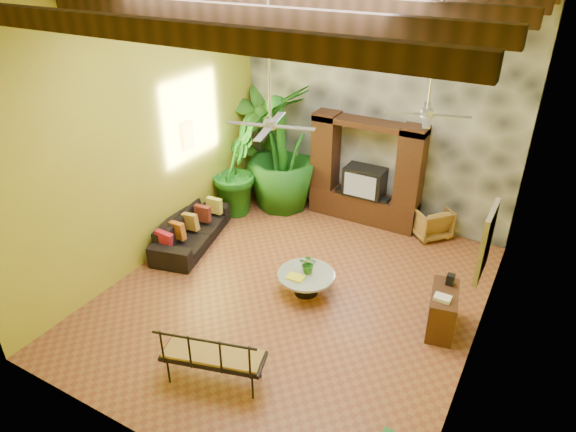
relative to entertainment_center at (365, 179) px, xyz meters
The scene contains 21 objects.
ground 3.28m from the entertainment_center, 90.00° to the right, with size 7.00×7.00×0.00m, color brown.
back_wall 1.58m from the entertainment_center, 90.00° to the left, with size 6.00×0.02×5.00m, color #ABA326.
left_wall 4.60m from the entertainment_center, 133.73° to the right, with size 0.02×7.00×5.00m, color #ABA326.
right_wall 4.60m from the entertainment_center, 46.27° to the right, with size 0.02×7.00×5.00m, color #ABA326.
stone_accent_wall 1.56m from the entertainment_center, 90.00° to the left, with size 5.98×0.10×4.98m, color #323539.
ceiling_beams 4.94m from the entertainment_center, 90.00° to the right, with size 5.95×5.36×0.22m.
entertainment_center is the anchor object (origin of this frame).
ceiling_fan_front 4.30m from the entertainment_center, 93.24° to the right, with size 1.28×1.28×1.86m.
ceiling_fan_back 3.50m from the entertainment_center, 50.43° to the right, with size 1.28×1.28×1.86m.
wall_art_mask 3.82m from the entertainment_center, 144.18° to the right, with size 0.06×0.32×0.55m, color gold.
wall_art_painting 4.95m from the entertainment_center, 51.61° to the right, with size 0.06×0.70×0.90m, color #264F8C.
sofa 3.81m from the entertainment_center, 134.88° to the right, with size 2.16×0.85×0.63m, color black.
wicker_armchair 1.63m from the entertainment_center, ahead, with size 0.70×0.72×0.65m, color brown.
tall_plant_a 2.65m from the entertainment_center, behind, with size 1.38×0.93×2.62m, color #2E6A1C.
tall_plant_b 2.83m from the entertainment_center, 158.86° to the right, with size 1.14×0.92×2.07m, color #1B6A1F.
tall_plant_c 1.93m from the entertainment_center, behind, with size 1.58×1.58×2.81m, color #1C5F19.
coffee_table 3.08m from the entertainment_center, 87.17° to the right, with size 1.01×1.01×0.40m.
centerpiece_plant 2.96m from the entertainment_center, 86.91° to the right, with size 0.31×0.27×0.35m, color #26681B.
yellow_tray 3.24m from the entertainment_center, 89.18° to the right, with size 0.29×0.21×0.03m, color #FDFB1B.
iron_bench 5.52m from the entertainment_center, 90.33° to the right, with size 1.52×0.91×0.57m.
side_console 3.76m from the entertainment_center, 48.44° to the right, with size 0.40×0.89×0.71m, color #321E10.
Camera 1 is at (3.44, -6.38, 5.58)m, focal length 32.00 mm.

